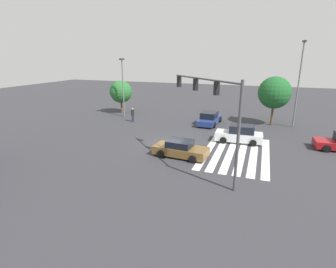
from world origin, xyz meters
TOP-DOWN VIEW (x-y plane):
  - ground_plane at (0.00, 0.00)m, footprint 113.01×113.01m
  - crosswalk_markings at (0.00, -6.19)m, footprint 9.47×5.35m
  - traffic_signal_mast at (-4.83, -4.83)m, footprint 5.70×5.70m
  - car_1 at (3.05, -6.14)m, footprint 2.11×4.38m
  - car_2 at (8.98, -2.06)m, footprint 4.99×2.38m
  - car_3 at (-2.41, -1.96)m, footprint 2.36×4.56m
  - pedestrian at (6.92, 7.23)m, footprint 0.41×0.41m
  - street_light_pole_a at (9.10, 9.64)m, footprint 0.80×0.36m
  - street_light_pole_b at (10.90, -11.45)m, footprint 0.80×0.36m
  - tree_corner_a at (11.24, 11.25)m, footprint 3.16×3.16m
  - tree_corner_b at (11.12, -9.10)m, footprint 3.72×3.72m

SIDE VIEW (x-z plane):
  - ground_plane at x=0.00m, z-range 0.00..0.00m
  - crosswalk_markings at x=0.00m, z-range 0.00..0.01m
  - car_3 at x=-2.41m, z-range -0.05..1.32m
  - car_2 at x=8.98m, z-range -0.06..1.47m
  - car_1 at x=3.05m, z-range -0.07..1.62m
  - pedestrian at x=6.92m, z-range 0.11..1.87m
  - tree_corner_a at x=11.24m, z-range 0.74..5.38m
  - tree_corner_b at x=11.12m, z-range 1.00..6.74m
  - street_light_pole_a at x=9.10m, z-range 0.79..8.45m
  - traffic_signal_mast at x=-4.83m, z-range 1.67..8.35m
  - street_light_pole_b at x=10.90m, z-range 0.83..10.38m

